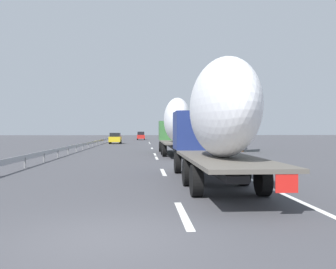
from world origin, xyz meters
TOP-DOWN VIEW (x-y plane):
  - ground_plane at (40.00, 0.00)m, footprint 260.00×260.00m
  - lane_stripe_0 at (2.00, -1.80)m, footprint 3.20×0.20m
  - lane_stripe_1 at (11.72, -1.80)m, footprint 3.20×0.20m
  - lane_stripe_2 at (21.65, -1.80)m, footprint 3.20×0.20m
  - lane_stripe_3 at (26.22, -1.80)m, footprint 3.20×0.20m
  - lane_stripe_4 at (37.85, -1.80)m, footprint 3.20×0.20m
  - lane_stripe_5 at (54.44, -1.80)m, footprint 3.20×0.20m
  - lane_stripe_6 at (62.01, -1.80)m, footprint 3.20×0.20m
  - lane_stripe_7 at (60.09, -1.80)m, footprint 3.20×0.20m
  - edge_line_right at (45.00, -5.50)m, footprint 110.00×0.20m
  - truck_lead at (25.15, -3.60)m, footprint 13.14×2.55m
  - truck_trailing at (6.85, -3.60)m, footprint 12.15×2.55m
  - car_yellow_coupe at (53.98, 3.84)m, footprint 4.12×1.86m
  - car_red_compact at (79.13, -0.15)m, footprint 4.27×1.79m
  - road_sign at (46.93, -6.70)m, footprint 0.10×0.90m
  - tree_0 at (56.97, -10.14)m, footprint 2.96×2.96m
  - tree_1 at (29.51, -10.69)m, footprint 2.63×2.63m
  - tree_2 at (33.42, -10.54)m, footprint 2.62×2.62m
  - tree_3 at (81.31, -9.72)m, footprint 3.52×3.52m
  - guardrail_median at (43.00, 6.00)m, footprint 94.00×0.10m

SIDE VIEW (x-z plane):
  - ground_plane at x=40.00m, z-range 0.00..0.00m
  - lane_stripe_0 at x=2.00m, z-range 0.00..0.01m
  - lane_stripe_1 at x=11.72m, z-range 0.00..0.01m
  - lane_stripe_2 at x=21.65m, z-range 0.00..0.01m
  - lane_stripe_3 at x=26.22m, z-range 0.00..0.01m
  - lane_stripe_4 at x=37.85m, z-range 0.00..0.01m
  - lane_stripe_5 at x=54.44m, z-range 0.00..0.01m
  - lane_stripe_6 at x=62.01m, z-range 0.00..0.01m
  - lane_stripe_7 at x=60.09m, z-range 0.00..0.01m
  - edge_line_right at x=45.00m, z-range 0.00..0.01m
  - guardrail_median at x=43.00m, z-range 0.20..0.96m
  - car_yellow_coupe at x=53.98m, z-range 0.02..1.80m
  - car_red_compact at x=79.13m, z-range 0.00..1.91m
  - road_sign at x=46.93m, z-range 0.58..3.55m
  - truck_trailing at x=6.85m, z-range 0.26..4.97m
  - truck_lead at x=25.15m, z-range 0.23..5.13m
  - tree_0 at x=56.97m, z-range 0.68..5.78m
  - tree_3 at x=81.31m, z-range 0.84..6.89m
  - tree_2 at x=33.42m, z-range 0.75..7.63m
  - tree_1 at x=29.51m, z-range 0.85..8.58m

